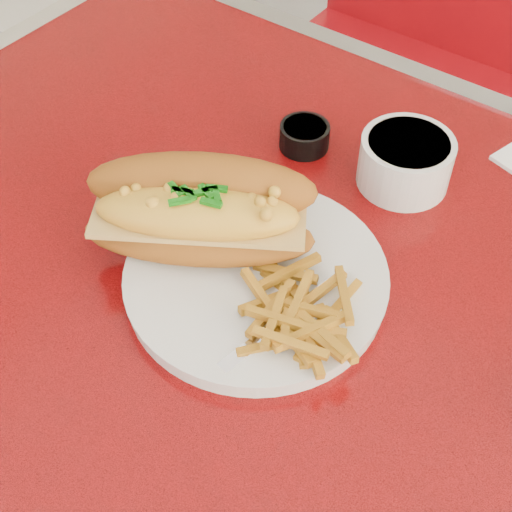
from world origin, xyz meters
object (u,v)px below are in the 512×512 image
Objects in this scene: mac_hoagie at (200,211)px; sauce_cup_left at (304,135)px; gravy_ramekin at (405,160)px; diner_table at (328,440)px; dinner_plate at (256,279)px; fork at (298,310)px.

sauce_cup_left is at bearing 61.37° from mac_hoagie.
mac_hoagie is at bearing -117.23° from gravy_ramekin.
diner_table is 18.42× the size of sauce_cup_left.
dinner_plate is 4.39× the size of sauce_cup_left.
diner_table is 0.27m from mac_hoagie.
dinner_plate and fork have the same top height.
dinner_plate is 0.08m from mac_hoagie.
dinner_plate is 0.21m from gravy_ramekin.
fork is at bearing 177.74° from diner_table.
mac_hoagie reaches higher than fork.
mac_hoagie is 1.37× the size of fork.
fork is 0.21m from gravy_ramekin.
gravy_ramekin reaches higher than sauce_cup_left.
sauce_cup_left is (-0.01, 0.19, -0.04)m from mac_hoagie.
sauce_cup_left reaches higher than dinner_plate.
gravy_ramekin is (0.04, 0.20, 0.02)m from dinner_plate.
sauce_cup_left reaches higher than fork.
fork is at bearing -86.18° from gravy_ramekin.
gravy_ramekin is at bearing 31.01° from mac_hoagie.
dinner_plate reaches higher than diner_table.
dinner_plate is 1.75× the size of fork.
diner_table is 4.20× the size of dinner_plate.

